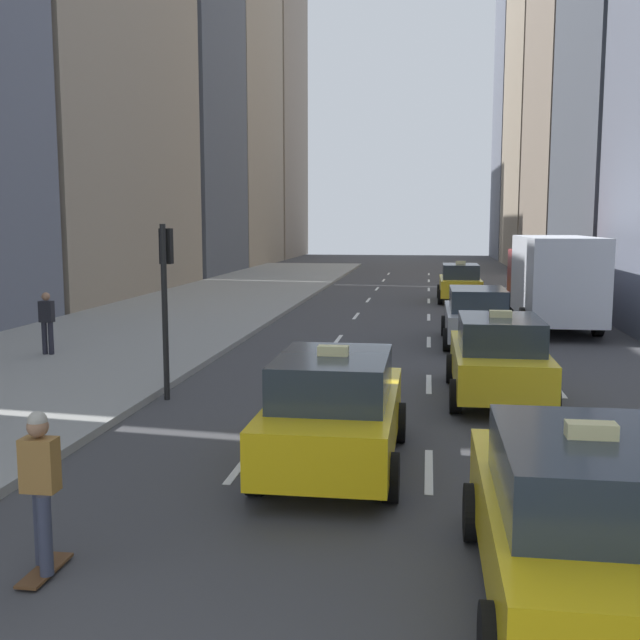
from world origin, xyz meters
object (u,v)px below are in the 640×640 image
taxi_third (498,357)px  taxi_fourth (335,409)px  box_truck (551,278)px  traffic_light_pole (166,283)px  taxi_lead (460,283)px  skateboarder (41,486)px  taxi_second (582,520)px  sedan_black_near (477,316)px  pedestrian_far_walking (47,320)px

taxi_third → taxi_fourth: bearing=-120.4°
box_truck → traffic_light_pole: (-9.55, -12.30, 0.70)m
taxi_third → box_truck: box_truck is taller
taxi_lead → taxi_third: size_ratio=1.00×
taxi_third → box_truck: (2.80, 11.36, 0.83)m
skateboarder → traffic_light_pole: 7.95m
taxi_second → traffic_light_pole: size_ratio=1.22×
traffic_light_pole → taxi_third: bearing=7.9°
skateboarder → box_truck: bearing=67.8°
taxi_lead → skateboarder: size_ratio=2.52×
taxi_fourth → sedan_black_near: taxi_fourth is taller
box_truck → pedestrian_far_walking: (-14.22, -8.52, -0.64)m
taxi_second → taxi_third: (0.00, 8.56, 0.00)m
taxi_fourth → taxi_second: bearing=-53.5°
taxi_lead → pedestrian_far_walking: (-11.42, -16.34, 0.19)m
taxi_third → taxi_second: bearing=-90.0°
sedan_black_near → traffic_light_pole: size_ratio=1.28×
taxi_fourth → taxi_lead: bearing=83.3°
pedestrian_far_walking → traffic_light_pole: 6.16m
taxi_fourth → traffic_light_pole: bearing=135.9°
taxi_lead → taxi_third: same height
taxi_lead → taxi_second: same height
taxi_third → traffic_light_pole: 6.98m
pedestrian_far_walking → skateboarder: bearing=-62.1°
box_truck → pedestrian_far_walking: size_ratio=5.09×
box_truck → traffic_light_pole: bearing=-127.8°
taxi_third → box_truck: size_ratio=0.52×
taxi_second → traffic_light_pole: traffic_light_pole is taller
skateboarder → taxi_lead: bearing=79.1°
traffic_light_pole → skateboarder: bearing=-79.7°
taxi_lead → skateboarder: 28.32m
pedestrian_far_walking → taxi_lead: bearing=55.1°
pedestrian_far_walking → taxi_third: bearing=-14.0°
taxi_fourth → sedan_black_near: (2.80, 11.81, -0.01)m
taxi_fourth → traffic_light_pole: traffic_light_pole is taller
taxi_fourth → taxi_third: bearing=59.6°
sedan_black_near → traffic_light_pole: (-6.75, -7.98, 1.54)m
taxi_second → skateboarder: taxi_second is taller
taxi_fourth → sedan_black_near: bearing=76.7°
pedestrian_far_walking → sedan_black_near: bearing=20.2°
sedan_black_near → skateboarder: 16.56m
taxi_lead → taxi_second: size_ratio=1.00×
taxi_second → box_truck: bearing=82.0°
taxi_third → pedestrian_far_walking: 11.77m
taxi_lead → taxi_fourth: 24.11m
traffic_light_pole → taxi_second: bearing=-48.5°
sedan_black_near → pedestrian_far_walking: bearing=-159.8°
taxi_lead → traffic_light_pole: traffic_light_pole is taller
taxi_lead → skateboarder: taxi_lead is taller
taxi_third → sedan_black_near: bearing=90.0°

